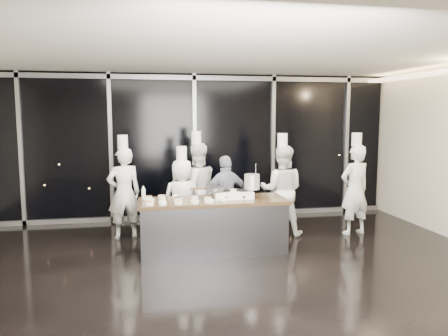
# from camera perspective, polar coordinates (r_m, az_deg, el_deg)

# --- Properties ---
(ground) EXTENTS (9.00, 9.00, 0.00)m
(ground) POSITION_cam_1_polar(r_m,az_deg,el_deg) (6.70, -0.16, -13.17)
(ground) COLOR black
(ground) RESTS_ON ground
(room_shell) EXTENTS (9.02, 7.02, 3.21)m
(room_shell) POSITION_cam_1_polar(r_m,az_deg,el_deg) (6.32, 1.41, 6.41)
(room_shell) COLOR beige
(room_shell) RESTS_ON ground
(window_wall) EXTENTS (8.90, 0.11, 3.20)m
(window_wall) POSITION_cam_1_polar(r_m,az_deg,el_deg) (9.71, -3.88, 2.79)
(window_wall) COLOR black
(window_wall) RESTS_ON ground
(demo_counter) EXTENTS (2.46, 0.86, 0.90)m
(demo_counter) POSITION_cam_1_polar(r_m,az_deg,el_deg) (7.41, -1.45, -7.51)
(demo_counter) COLOR #3C3C42
(demo_counter) RESTS_ON ground
(stove) EXTENTS (0.67, 0.45, 0.14)m
(stove) POSITION_cam_1_polar(r_m,az_deg,el_deg) (7.43, 1.23, -3.44)
(stove) COLOR white
(stove) RESTS_ON demo_counter
(frying_pan) EXTENTS (0.59, 0.36, 0.06)m
(frying_pan) POSITION_cam_1_polar(r_m,az_deg,el_deg) (7.36, -1.30, -2.71)
(frying_pan) COLOR slate
(frying_pan) RESTS_ON stove
(stock_pot) EXTENTS (0.27, 0.27, 0.26)m
(stock_pot) POSITION_cam_1_polar(r_m,az_deg,el_deg) (7.47, 3.67, -1.80)
(stock_pot) COLOR silver
(stock_pot) RESTS_ON stove
(prep_bowls) EXTENTS (1.34, 0.69, 0.05)m
(prep_bowls) POSITION_cam_1_polar(r_m,az_deg,el_deg) (7.20, -5.89, -4.13)
(prep_bowls) COLOR white
(prep_bowls) RESTS_ON demo_counter
(squeeze_bottle) EXTENTS (0.07, 0.07, 0.24)m
(squeeze_bottle) POSITION_cam_1_polar(r_m,az_deg,el_deg) (7.41, -10.48, -3.21)
(squeeze_bottle) COLOR silver
(squeeze_bottle) RESTS_ON demo_counter
(chef_far_left) EXTENTS (0.70, 0.55, 1.94)m
(chef_far_left) POSITION_cam_1_polar(r_m,az_deg,el_deg) (8.33, -12.93, -3.10)
(chef_far_left) COLOR silver
(chef_far_left) RESTS_ON ground
(chef_left) EXTENTS (0.82, 0.62, 1.73)m
(chef_left) POSITION_cam_1_polar(r_m,az_deg,el_deg) (8.12, -5.50, -3.99)
(chef_left) COLOR silver
(chef_left) RESTS_ON ground
(chef_center) EXTENTS (0.99, 0.86, 2.00)m
(chef_center) POSITION_cam_1_polar(r_m,az_deg,el_deg) (8.49, -3.59, -2.62)
(chef_center) COLOR silver
(chef_center) RESTS_ON ground
(guest) EXTENTS (0.96, 0.53, 1.55)m
(guest) POSITION_cam_1_polar(r_m,az_deg,el_deg) (8.23, 0.30, -3.74)
(guest) COLOR #16183E
(guest) RESTS_ON ground
(chef_right) EXTENTS (1.02, 0.91, 1.96)m
(chef_right) POSITION_cam_1_polar(r_m,az_deg,el_deg) (8.45, 7.54, -2.83)
(chef_right) COLOR silver
(chef_right) RESTS_ON ground
(chef_side) EXTENTS (0.71, 0.55, 1.97)m
(chef_side) POSITION_cam_1_polar(r_m,az_deg,el_deg) (8.77, 16.72, -2.62)
(chef_side) COLOR silver
(chef_side) RESTS_ON ground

